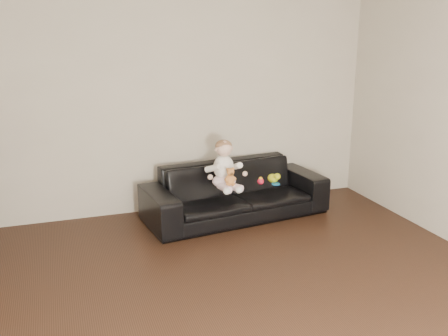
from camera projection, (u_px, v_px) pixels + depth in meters
name	position (u px, v px, depth m)	size (l,w,h in m)	color
wall_back	(164.00, 101.00, 5.66)	(5.00, 5.00, 0.00)	#BEB39F
sofa	(235.00, 191.00, 5.69)	(2.07, 0.81, 0.60)	black
baby	(224.00, 167.00, 5.45)	(0.40, 0.48, 0.53)	white
teddy_bear	(230.00, 177.00, 5.32)	(0.11, 0.11, 0.20)	#C57A38
toy_green	(273.00, 178.00, 5.68)	(0.12, 0.14, 0.10)	#BDC617
toy_rattle	(261.00, 181.00, 5.61)	(0.08, 0.08, 0.08)	red
toy_blue_disc	(276.00, 184.00, 5.61)	(0.09, 0.09, 0.01)	#1773B9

